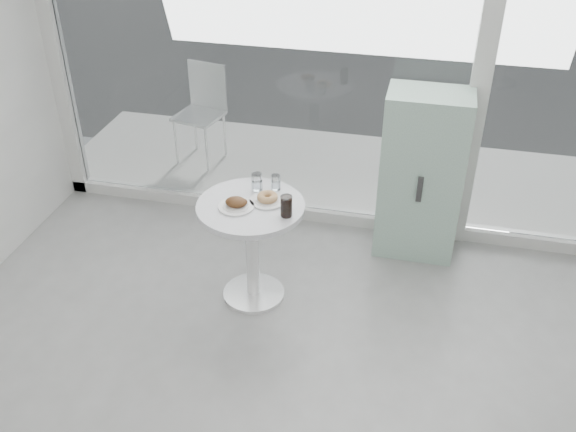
% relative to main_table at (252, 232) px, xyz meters
% --- Properties ---
extents(room_shell, '(6.00, 6.00, 6.00)m').
position_rel_main_table_xyz_m(room_shell, '(0.50, -2.46, 1.36)').
color(room_shell, white).
rests_on(room_shell, ground).
extents(storefront, '(5.00, 0.14, 3.00)m').
position_rel_main_table_xyz_m(storefront, '(0.57, 1.10, 1.16)').
color(storefront, silver).
rests_on(storefront, ground).
extents(main_table, '(0.72, 0.72, 0.77)m').
position_rel_main_table_xyz_m(main_table, '(0.00, 0.00, 0.00)').
color(main_table, white).
rests_on(main_table, ground).
extents(patio_deck, '(5.60, 1.60, 0.05)m').
position_rel_main_table_xyz_m(patio_deck, '(0.50, 1.90, -0.53)').
color(patio_deck, white).
rests_on(patio_deck, ground).
extents(mint_cabinet, '(0.61, 0.42, 1.31)m').
position_rel_main_table_xyz_m(mint_cabinet, '(1.07, 0.86, 0.10)').
color(mint_cabinet, '#83A792').
rests_on(mint_cabinet, ground).
extents(patio_chair, '(0.47, 0.47, 0.92)m').
position_rel_main_table_xyz_m(patio_chair, '(-1.02, 1.88, 0.02)').
color(patio_chair, white).
rests_on(patio_chair, patio_deck).
extents(plate_fritter, '(0.23, 0.23, 0.07)m').
position_rel_main_table_xyz_m(plate_fritter, '(-0.08, -0.05, 0.25)').
color(plate_fritter, white).
rests_on(plate_fritter, main_table).
extents(plate_donut, '(0.24, 0.24, 0.06)m').
position_rel_main_table_xyz_m(plate_donut, '(0.10, 0.07, 0.24)').
color(plate_donut, white).
rests_on(plate_donut, main_table).
extents(water_tumbler_a, '(0.07, 0.07, 0.12)m').
position_rel_main_table_xyz_m(water_tumbler_a, '(-0.01, 0.19, 0.27)').
color(water_tumbler_a, white).
rests_on(water_tumbler_a, main_table).
extents(water_tumbler_b, '(0.07, 0.07, 0.11)m').
position_rel_main_table_xyz_m(water_tumbler_b, '(0.11, 0.23, 0.27)').
color(water_tumbler_b, white).
rests_on(water_tumbler_b, main_table).
extents(cola_glass, '(0.08, 0.08, 0.14)m').
position_rel_main_table_xyz_m(cola_glass, '(0.26, -0.08, 0.29)').
color(cola_glass, white).
rests_on(cola_glass, main_table).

